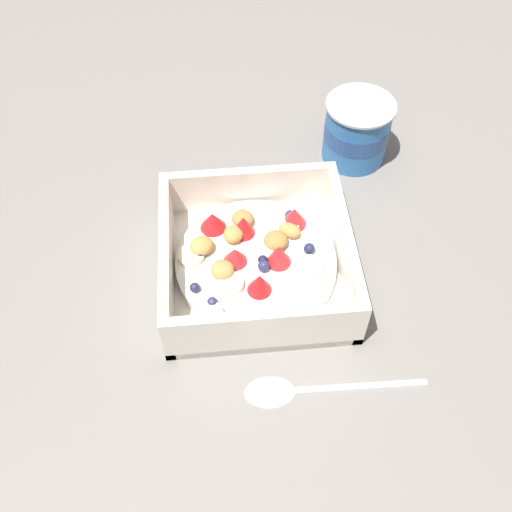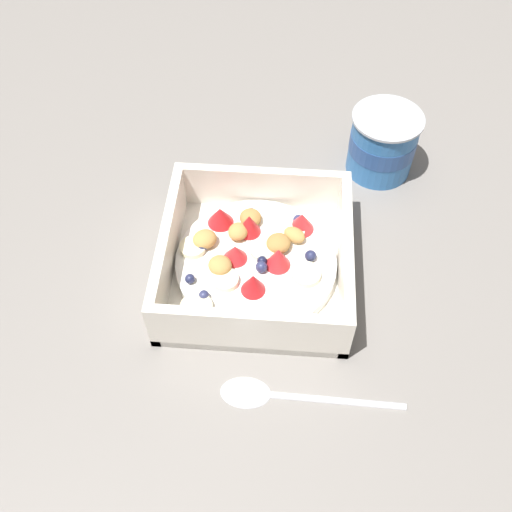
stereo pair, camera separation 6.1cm
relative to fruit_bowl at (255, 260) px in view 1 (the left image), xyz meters
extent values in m
plane|color=gray|center=(-0.02, 0.01, -0.02)|extent=(2.40, 2.40, 0.00)
cube|color=white|center=(0.00, 0.00, -0.02)|extent=(0.19, 0.19, 0.01)
cube|color=white|center=(0.00, -0.09, 0.01)|extent=(0.19, 0.01, 0.06)
cube|color=white|center=(0.00, 0.09, 0.01)|extent=(0.19, 0.01, 0.06)
cube|color=white|center=(-0.09, 0.00, 0.01)|extent=(0.01, 0.17, 0.06)
cube|color=white|center=(0.09, 0.00, 0.01)|extent=(0.01, 0.17, 0.06)
cylinder|color=white|center=(0.00, 0.00, 0.00)|extent=(0.17, 0.17, 0.01)
cylinder|color=#F7EFC6|center=(-0.01, -0.07, 0.01)|extent=(0.04, 0.04, 0.01)
cylinder|color=#F7EFC6|center=(-0.04, 0.04, 0.01)|extent=(0.03, 0.03, 0.01)
cylinder|color=#F7EFC6|center=(0.03, -0.03, 0.01)|extent=(0.03, 0.03, 0.01)
cylinder|color=#F7EFC6|center=(-0.01, 0.00, 0.01)|extent=(0.03, 0.03, 0.01)
cylinder|color=beige|center=(0.07, -0.05, 0.01)|extent=(0.04, 0.04, 0.01)
cylinder|color=#F4EAB7|center=(0.02, 0.05, 0.01)|extent=(0.04, 0.04, 0.01)
cone|color=red|center=(0.00, -0.02, 0.01)|extent=(0.03, 0.03, 0.02)
cone|color=red|center=(0.04, 0.00, 0.02)|extent=(0.03, 0.03, 0.02)
cone|color=red|center=(-0.05, -0.04, 0.01)|extent=(0.04, 0.04, 0.02)
cone|color=red|center=(-0.04, -0.01, 0.02)|extent=(0.03, 0.03, 0.03)
cone|color=red|center=(0.01, 0.02, 0.02)|extent=(0.04, 0.04, 0.03)
cone|color=red|center=(-0.04, 0.05, 0.01)|extent=(0.04, 0.04, 0.02)
sphere|color=#23284C|center=(0.03, -0.06, 0.01)|extent=(0.01, 0.01, 0.01)
sphere|color=#23284C|center=(-0.01, -0.06, 0.01)|extent=(0.01, 0.01, 0.01)
sphere|color=navy|center=(-0.05, 0.04, 0.01)|extent=(0.01, 0.01, 0.01)
sphere|color=navy|center=(0.02, 0.01, 0.01)|extent=(0.01, 0.01, 0.01)
sphere|color=#191E3D|center=(-0.06, -0.01, 0.01)|extent=(0.01, 0.01, 0.01)
sphere|color=#191E3D|center=(0.01, 0.00, 0.01)|extent=(0.01, 0.01, 0.01)
sphere|color=navy|center=(0.05, -0.05, 0.01)|extent=(0.01, 0.01, 0.01)
sphere|color=#23284C|center=(-0.03, -0.02, 0.01)|extent=(0.01, 0.01, 0.01)
sphere|color=#23284C|center=(0.00, 0.06, 0.01)|extent=(0.01, 0.01, 0.01)
sphere|color=navy|center=(-0.02, -0.06, 0.01)|extent=(0.01, 0.01, 0.01)
ellipsoid|color=tan|center=(-0.03, -0.02, 0.01)|extent=(0.03, 0.03, 0.01)
ellipsoid|color=tan|center=(0.02, -0.03, 0.01)|extent=(0.03, 0.03, 0.02)
ellipsoid|color=tan|center=(-0.01, -0.05, 0.01)|extent=(0.03, 0.03, 0.02)
ellipsoid|color=#AD7F42|center=(-0.02, 0.02, 0.01)|extent=(0.04, 0.04, 0.02)
ellipsoid|color=#AD7F42|center=(-0.05, -0.01, 0.01)|extent=(0.03, 0.03, 0.01)
ellipsoid|color=tan|center=(-0.03, 0.04, 0.01)|extent=(0.03, 0.03, 0.01)
ellipsoid|color=silver|center=(0.14, 0.00, -0.02)|extent=(0.03, 0.05, 0.01)
cylinder|color=silver|center=(0.14, 0.09, -0.02)|extent=(0.01, 0.13, 0.01)
cylinder|color=#3370B7|center=(-0.17, 0.14, 0.02)|extent=(0.08, 0.08, 0.08)
cylinder|color=#2D5193|center=(-0.17, 0.14, 0.02)|extent=(0.08, 0.08, 0.02)
cylinder|color=#B7BCC6|center=(-0.17, 0.14, 0.06)|extent=(0.08, 0.08, 0.00)
camera|label=1|loc=(0.37, -0.03, 0.49)|focal=41.01mm
camera|label=2|loc=(0.37, 0.03, 0.49)|focal=41.01mm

